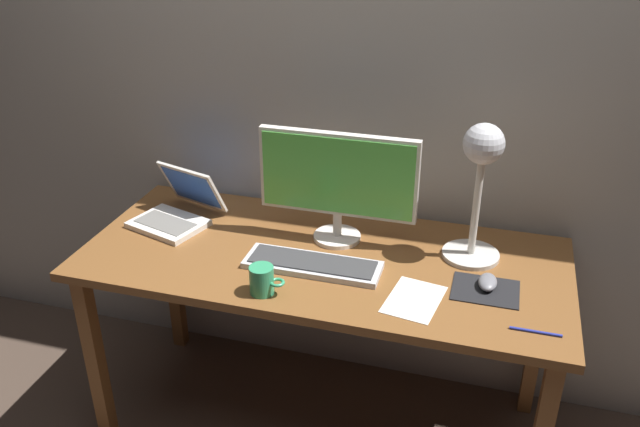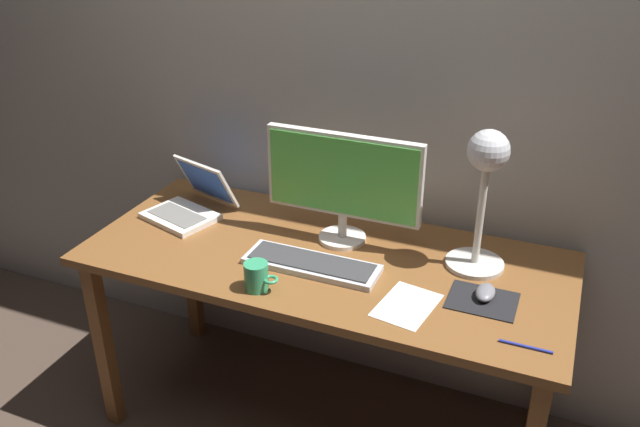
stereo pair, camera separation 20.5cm
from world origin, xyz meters
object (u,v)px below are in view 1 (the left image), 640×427
at_px(coffee_mug, 262,280).
at_px(keyboard_main, 313,264).
at_px(monitor, 338,180).
at_px(desk_lamp, 481,170).
at_px(mouse, 488,282).
at_px(laptop, 180,206).
at_px(pen, 536,332).

bearing_deg(coffee_mug, keyboard_main, 60.03).
bearing_deg(monitor, coffee_mug, -108.69).
xyz_separation_m(keyboard_main, desk_lamp, (0.48, 0.21, 0.30)).
relative_size(monitor, coffee_mug, 4.92).
bearing_deg(mouse, laptop, 172.34).
xyz_separation_m(monitor, pen, (0.66, -0.36, -0.22)).
distance_m(laptop, coffee_mug, 0.58).
relative_size(mouse, pen, 0.69).
bearing_deg(monitor, desk_lamp, 0.81).
bearing_deg(mouse, pen, -53.68).
distance_m(desk_lamp, coffee_mug, 0.75).
bearing_deg(laptop, monitor, 1.85).
bearing_deg(mouse, coffee_mug, -161.55).
height_order(monitor, mouse, monitor).
xyz_separation_m(desk_lamp, coffee_mug, (-0.58, -0.39, -0.27)).
height_order(laptop, pen, laptop).
distance_m(laptop, desk_lamp, 1.07).
height_order(keyboard_main, desk_lamp, desk_lamp).
relative_size(laptop, pen, 2.41).
xyz_separation_m(keyboard_main, pen, (0.69, -0.16, -0.01)).
bearing_deg(coffee_mug, laptop, 141.38).
distance_m(keyboard_main, mouse, 0.55).
distance_m(desk_lamp, mouse, 0.34).
height_order(mouse, coffee_mug, coffee_mug).
height_order(laptop, mouse, laptop).
distance_m(coffee_mug, pen, 0.79).
bearing_deg(laptop, coffee_mug, -38.62).
relative_size(laptop, mouse, 3.52).
bearing_deg(monitor, mouse, -17.90).
height_order(keyboard_main, laptop, laptop).
bearing_deg(laptop, keyboard_main, -18.39).
distance_m(monitor, pen, 0.78).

